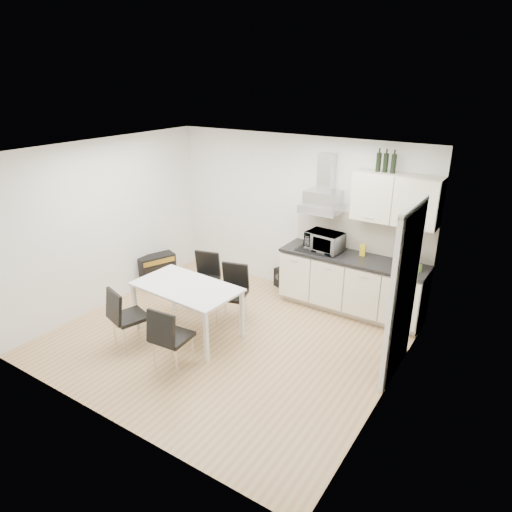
{
  "coord_description": "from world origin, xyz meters",
  "views": [
    {
      "loc": [
        3.36,
        -4.43,
        3.46
      ],
      "look_at": [
        0.15,
        0.54,
        1.1
      ],
      "focal_mm": 32.0,
      "sensor_mm": 36.0,
      "label": 1
    }
  ],
  "objects_px": {
    "chair_near_left": "(130,318)",
    "guitar_amp": "(157,269)",
    "chair_far_left": "(203,282)",
    "floor_speaker": "(281,277)",
    "chair_far_right": "(231,295)",
    "chair_near_right": "(173,338)",
    "kitchenette": "(356,262)",
    "dining_table": "(187,291)"
  },
  "relations": [
    {
      "from": "chair_far_left",
      "to": "floor_speaker",
      "type": "xyz_separation_m",
      "value": [
        0.65,
        1.33,
        -0.27
      ]
    },
    {
      "from": "chair_near_left",
      "to": "chair_near_right",
      "type": "distance_m",
      "value": 0.82
    },
    {
      "from": "chair_far_left",
      "to": "guitar_amp",
      "type": "height_order",
      "value": "chair_far_left"
    },
    {
      "from": "dining_table",
      "to": "chair_far_right",
      "type": "xyz_separation_m",
      "value": [
        0.32,
        0.6,
        -0.23
      ]
    },
    {
      "from": "kitchenette",
      "to": "dining_table",
      "type": "distance_m",
      "value": 2.57
    },
    {
      "from": "chair_near_right",
      "to": "guitar_amp",
      "type": "height_order",
      "value": "chair_near_right"
    },
    {
      "from": "chair_near_left",
      "to": "floor_speaker",
      "type": "bearing_deg",
      "value": 91.89
    },
    {
      "from": "chair_far_right",
      "to": "chair_near_left",
      "type": "xyz_separation_m",
      "value": [
        -0.75,
        -1.28,
        0.0
      ]
    },
    {
      "from": "chair_far_right",
      "to": "chair_near_left",
      "type": "distance_m",
      "value": 1.48
    },
    {
      "from": "dining_table",
      "to": "floor_speaker",
      "type": "distance_m",
      "value": 2.16
    },
    {
      "from": "chair_near_left",
      "to": "floor_speaker",
      "type": "height_order",
      "value": "chair_near_left"
    },
    {
      "from": "chair_far_right",
      "to": "chair_near_right",
      "type": "height_order",
      "value": "same"
    },
    {
      "from": "guitar_amp",
      "to": "floor_speaker",
      "type": "relative_size",
      "value": 2.1
    },
    {
      "from": "chair_near_left",
      "to": "guitar_amp",
      "type": "height_order",
      "value": "chair_near_left"
    },
    {
      "from": "kitchenette",
      "to": "chair_far_left",
      "type": "relative_size",
      "value": 2.86
    },
    {
      "from": "chair_near_left",
      "to": "guitar_amp",
      "type": "distance_m",
      "value": 2.02
    },
    {
      "from": "kitchenette",
      "to": "chair_far_left",
      "type": "distance_m",
      "value": 2.38
    },
    {
      "from": "guitar_amp",
      "to": "chair_near_left",
      "type": "bearing_deg",
      "value": -33.92
    },
    {
      "from": "chair_near_right",
      "to": "guitar_amp",
      "type": "distance_m",
      "value": 2.61
    },
    {
      "from": "chair_far_left",
      "to": "chair_near_right",
      "type": "bearing_deg",
      "value": 101.15
    },
    {
      "from": "dining_table",
      "to": "chair_near_left",
      "type": "bearing_deg",
      "value": -118.77
    },
    {
      "from": "chair_far_right",
      "to": "guitar_amp",
      "type": "xyz_separation_m",
      "value": [
        -1.89,
        0.38,
        -0.17
      ]
    },
    {
      "from": "chair_far_right",
      "to": "floor_speaker",
      "type": "xyz_separation_m",
      "value": [
        0.01,
        1.47,
        -0.27
      ]
    },
    {
      "from": "guitar_amp",
      "to": "dining_table",
      "type": "bearing_deg",
      "value": -10.58
    },
    {
      "from": "kitchenette",
      "to": "chair_near_right",
      "type": "height_order",
      "value": "kitchenette"
    },
    {
      "from": "chair_near_left",
      "to": "floor_speaker",
      "type": "xyz_separation_m",
      "value": [
        0.75,
        2.75,
        -0.27
      ]
    },
    {
      "from": "chair_far_left",
      "to": "guitar_amp",
      "type": "relative_size",
      "value": 1.27
    },
    {
      "from": "chair_far_left",
      "to": "guitar_amp",
      "type": "bearing_deg",
      "value": -25.33
    },
    {
      "from": "kitchenette",
      "to": "floor_speaker",
      "type": "xyz_separation_m",
      "value": [
        -1.39,
        0.17,
        -0.67
      ]
    },
    {
      "from": "kitchenette",
      "to": "chair_far_left",
      "type": "height_order",
      "value": "kitchenette"
    },
    {
      "from": "kitchenette",
      "to": "chair_near_left",
      "type": "relative_size",
      "value": 2.86
    },
    {
      "from": "chair_near_left",
      "to": "guitar_amp",
      "type": "xyz_separation_m",
      "value": [
        -1.14,
        1.66,
        -0.17
      ]
    },
    {
      "from": "chair_far_right",
      "to": "chair_near_right",
      "type": "xyz_separation_m",
      "value": [
        0.07,
        -1.34,
        0.0
      ]
    },
    {
      "from": "dining_table",
      "to": "guitar_amp",
      "type": "distance_m",
      "value": 1.89
    },
    {
      "from": "dining_table",
      "to": "floor_speaker",
      "type": "bearing_deg",
      "value": 84.57
    },
    {
      "from": "chair_far_right",
      "to": "floor_speaker",
      "type": "distance_m",
      "value": 1.5
    },
    {
      "from": "guitar_amp",
      "to": "chair_near_right",
      "type": "bearing_deg",
      "value": -19.74
    },
    {
      "from": "guitar_amp",
      "to": "chair_far_right",
      "type": "bearing_deg",
      "value": 10.11
    },
    {
      "from": "dining_table",
      "to": "floor_speaker",
      "type": "xyz_separation_m",
      "value": [
        0.33,
        2.08,
        -0.51
      ]
    },
    {
      "from": "chair_near_right",
      "to": "guitar_amp",
      "type": "xyz_separation_m",
      "value": [
        -1.96,
        1.72,
        -0.17
      ]
    },
    {
      "from": "chair_far_left",
      "to": "chair_near_left",
      "type": "relative_size",
      "value": 1.0
    },
    {
      "from": "chair_near_left",
      "to": "floor_speaker",
      "type": "distance_m",
      "value": 2.86
    }
  ]
}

